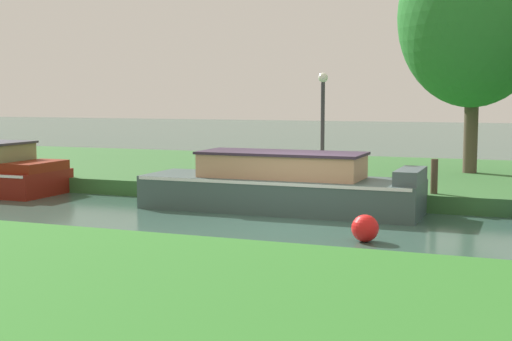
# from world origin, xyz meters

# --- Properties ---
(ground_plane) EXTENTS (120.00, 120.00, 0.00)m
(ground_plane) POSITION_xyz_m (0.00, 0.00, 0.00)
(ground_plane) COLOR #355549
(riverbank_far) EXTENTS (72.00, 10.00, 0.40)m
(riverbank_far) POSITION_xyz_m (0.00, 7.00, 0.20)
(riverbank_far) COLOR #366932
(riverbank_far) RESTS_ON ground_plane
(slate_cruiser) EXTENTS (6.43, 1.87, 1.35)m
(slate_cruiser) POSITION_xyz_m (-0.77, 1.20, 0.57)
(slate_cruiser) COLOR #3E5250
(slate_cruiser) RESTS_ON ground_plane
(willow_tree_left) EXTENTS (4.16, 4.08, 6.99)m
(willow_tree_left) POSITION_xyz_m (2.88, 6.88, 4.82)
(willow_tree_left) COLOR brown
(willow_tree_left) RESTS_ON riverbank_far
(lamp_post) EXTENTS (0.24, 0.24, 2.79)m
(lamp_post) POSITION_xyz_m (-0.35, 3.03, 2.17)
(lamp_post) COLOR #333338
(lamp_post) RESTS_ON riverbank_far
(mooring_post_near) EXTENTS (0.16, 0.16, 0.79)m
(mooring_post_near) POSITION_xyz_m (2.48, 2.39, 0.80)
(mooring_post_near) COLOR #473929
(mooring_post_near) RESTS_ON riverbank_far
(channel_buoy) EXTENTS (0.49, 0.49, 0.49)m
(channel_buoy) POSITION_xyz_m (1.77, -1.60, 0.25)
(channel_buoy) COLOR red
(channel_buoy) RESTS_ON ground_plane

